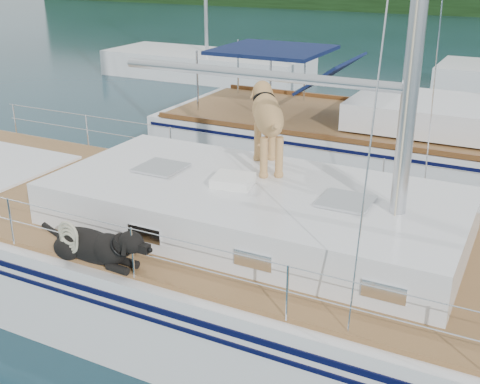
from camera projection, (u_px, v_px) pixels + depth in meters
The scene contains 4 objects.
ground at pixel (202, 295), 8.55m from camera, with size 120.00×120.00×0.00m, color black.
main_sailboat at pixel (207, 254), 8.26m from camera, with size 12.00×3.80×14.01m.
neighbor_sailboat at pixel (413, 150), 12.80m from camera, with size 11.00×3.50×13.30m.
bg_boat_west at pixel (207, 66), 23.35m from camera, with size 8.00×3.00×11.65m.
Camera 1 is at (3.85, -6.34, 4.53)m, focal length 45.00 mm.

